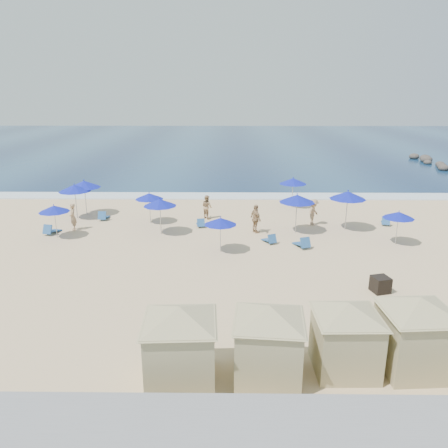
{
  "coord_description": "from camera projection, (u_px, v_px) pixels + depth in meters",
  "views": [
    {
      "loc": [
        -1.35,
        -21.78,
        8.89
      ],
      "look_at": [
        -1.65,
        3.0,
        1.3
      ],
      "focal_mm": 35.0,
      "sensor_mm": 36.0,
      "label": 1
    }
  ],
  "objects": [
    {
      "name": "beachgoer_3",
      "position": [
        314.0,
        212.0,
        29.92
      ],
      "size": [
        1.19,
        1.35,
        1.81
      ],
      "primitive_type": "imported",
      "rotation": [
        0.0,
        0.0,
        1.02
      ],
      "color": "tan",
      "rests_on": "ground"
    },
    {
      "name": "beachgoer_2",
      "position": [
        256.0,
        219.0,
        28.24
      ],
      "size": [
        0.93,
        1.2,
        1.89
      ],
      "primitive_type": "imported",
      "rotation": [
        0.0,
        0.0,
        2.06
      ],
      "color": "tan",
      "rests_on": "ground"
    },
    {
      "name": "umbrella_7",
      "position": [
        293.0,
        181.0,
        34.14
      ],
      "size": [
        2.14,
        2.14,
        2.44
      ],
      "color": "#A5A8AD",
      "rests_on": "ground"
    },
    {
      "name": "beach_chair_2",
      "position": [
        201.0,
        223.0,
        29.74
      ],
      "size": [
        0.68,
        1.22,
        0.64
      ],
      "color": "#285995",
      "rests_on": "ground"
    },
    {
      "name": "umbrella_2",
      "position": [
        74.0,
        188.0,
        31.09
      ],
      "size": [
        2.27,
        2.27,
        2.58
      ],
      "color": "#A5A8AD",
      "rests_on": "ground"
    },
    {
      "name": "cabana_1",
      "position": [
        269.0,
        333.0,
        13.72
      ],
      "size": [
        4.45,
        4.45,
        2.8
      ],
      "color": "tan",
      "rests_on": "ground"
    },
    {
      "name": "beach_chair_3",
      "position": [
        270.0,
        239.0,
        26.54
      ],
      "size": [
        0.92,
        1.26,
        0.63
      ],
      "color": "#285995",
      "rests_on": "ground"
    },
    {
      "name": "beach_chair_0",
      "position": [
        51.0,
        230.0,
        28.21
      ],
      "size": [
        0.86,
        1.4,
        0.72
      ],
      "color": "#285995",
      "rests_on": "ground"
    },
    {
      "name": "cabana_2",
      "position": [
        347.0,
        328.0,
        14.11
      ],
      "size": [
        4.3,
        4.3,
        2.7
      ],
      "color": "tan",
      "rests_on": "ground"
    },
    {
      "name": "umbrella_6",
      "position": [
        297.0,
        199.0,
        27.92
      ],
      "size": [
        2.31,
        2.31,
        2.62
      ],
      "color": "#A5A8AD",
      "rests_on": "ground"
    },
    {
      "name": "beach_chair_1",
      "position": [
        104.0,
        216.0,
        31.35
      ],
      "size": [
        0.57,
        1.26,
        0.69
      ],
      "color": "#285995",
      "rests_on": "ground"
    },
    {
      "name": "umbrella_9",
      "position": [
        399.0,
        215.0,
        25.88
      ],
      "size": [
        1.85,
        1.85,
        2.1
      ],
      "color": "#A5A8AD",
      "rests_on": "ground"
    },
    {
      "name": "umbrella_8",
      "position": [
        348.0,
        195.0,
        28.48
      ],
      "size": [
        2.38,
        2.38,
        2.71
      ],
      "color": "#A5A8AD",
      "rests_on": "ground"
    },
    {
      "name": "surf_line",
      "position": [
        245.0,
        196.0,
        38.22
      ],
      "size": [
        160.0,
        2.5,
        0.08
      ],
      "primitive_type": "cube",
      "color": "white",
      "rests_on": "ground"
    },
    {
      "name": "ground",
      "position": [
        254.0,
        264.0,
        23.42
      ],
      "size": [
        160.0,
        160.0,
        0.0
      ],
      "primitive_type": "plane",
      "color": "beige",
      "rests_on": "ground"
    },
    {
      "name": "umbrella_4",
      "position": [
        160.0,
        203.0,
        27.67
      ],
      "size": [
        2.12,
        2.12,
        2.41
      ],
      "color": "#A5A8AD",
      "rests_on": "ground"
    },
    {
      "name": "cabana_3",
      "position": [
        417.0,
        325.0,
        14.11
      ],
      "size": [
        4.58,
        4.58,
        2.88
      ],
      "color": "tan",
      "rests_on": "ground"
    },
    {
      "name": "umbrella_0",
      "position": [
        84.0,
        184.0,
        31.9
      ],
      "size": [
        2.37,
        2.37,
        2.7
      ],
      "color": "#A5A8AD",
      "rests_on": "ground"
    },
    {
      "name": "cabana_0",
      "position": [
        180.0,
        335.0,
        13.51
      ],
      "size": [
        4.59,
        4.59,
        2.89
      ],
      "color": "tan",
      "rests_on": "ground"
    },
    {
      "name": "beach_chair_5",
      "position": [
        386.0,
        222.0,
        30.13
      ],
      "size": [
        0.87,
        1.32,
        0.67
      ],
      "color": "#285995",
      "rests_on": "ground"
    },
    {
      "name": "beachgoer_0",
      "position": [
        73.0,
        217.0,
        28.84
      ],
      "size": [
        0.65,
        0.77,
        1.79
      ],
      "primitive_type": "imported",
      "rotation": [
        0.0,
        0.0,
        5.12
      ],
      "color": "tan",
      "rests_on": "ground"
    },
    {
      "name": "beach_chair_4",
      "position": [
        302.0,
        243.0,
        25.77
      ],
      "size": [
        0.98,
        1.44,
        0.73
      ],
      "color": "#285995",
      "rests_on": "ground"
    },
    {
      "name": "trash_bin",
      "position": [
        380.0,
        284.0,
        20.04
      ],
      "size": [
        0.9,
        0.9,
        0.74
      ],
      "primitive_type": "cube",
      "rotation": [
        0.0,
        0.0,
        0.26
      ],
      "color": "black",
      "rests_on": "ground"
    },
    {
      "name": "umbrella_5",
      "position": [
        220.0,
        221.0,
        24.61
      ],
      "size": [
        1.86,
        1.86,
        2.12
      ],
      "color": "#A5A8AD",
      "rests_on": "ground"
    },
    {
      "name": "ocean",
      "position": [
        237.0,
        144.0,
        75.99
      ],
      "size": [
        160.0,
        80.0,
        0.06
      ],
      "primitive_type": "cube",
      "color": "#0D254A",
      "rests_on": "ground"
    },
    {
      "name": "umbrella_1",
      "position": [
        54.0,
        209.0,
        27.04
      ],
      "size": [
        1.91,
        1.91,
        2.17
      ],
      "color": "#A5A8AD",
      "rests_on": "ground"
    },
    {
      "name": "umbrella_3",
      "position": [
        149.0,
        196.0,
        30.06
      ],
      "size": [
        1.95,
        1.95,
        2.22
      ],
      "color": "#A5A8AD",
      "rests_on": "ground"
    },
    {
      "name": "beachgoer_1",
      "position": [
        207.0,
        207.0,
        31.51
      ],
      "size": [
        1.03,
        1.06,
        1.71
      ],
      "primitive_type": "imported",
      "rotation": [
        0.0,
        0.0,
        2.26
      ],
      "color": "tan",
      "rests_on": "ground"
    }
  ]
}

